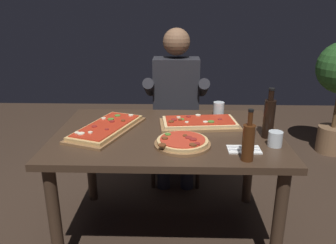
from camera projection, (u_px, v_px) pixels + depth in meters
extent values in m
plane|color=#38281E|center=(168.00, 231.00, 2.34)|extent=(6.40, 6.40, 0.00)
cube|color=#3D2B1E|center=(168.00, 135.00, 2.10)|extent=(1.40, 0.96, 0.04)
cylinder|color=#3D2B1E|center=(55.00, 222.00, 1.86)|extent=(0.07, 0.07, 0.70)
cylinder|color=#3D2B1E|center=(278.00, 225.00, 1.83)|extent=(0.07, 0.07, 0.70)
cylinder|color=#3D2B1E|center=(91.00, 160.00, 2.62)|extent=(0.07, 0.07, 0.70)
cylinder|color=#3D2B1E|center=(249.00, 162.00, 2.59)|extent=(0.07, 0.07, 0.70)
cube|color=olive|center=(199.00, 124.00, 2.21)|extent=(0.54, 0.31, 0.02)
cube|color=#E5C184|center=(199.00, 122.00, 2.20)|extent=(0.50, 0.28, 0.02)
cube|color=#B72D19|center=(199.00, 120.00, 2.20)|extent=(0.46, 0.25, 0.01)
cylinder|color=maroon|center=(174.00, 120.00, 2.18)|extent=(0.04, 0.04, 0.01)
cylinder|color=brown|center=(171.00, 121.00, 2.15)|extent=(0.04, 0.04, 0.01)
cylinder|color=#4C7F2D|center=(182.00, 119.00, 2.20)|extent=(0.04, 0.04, 0.00)
cylinder|color=beige|center=(205.00, 122.00, 2.15)|extent=(0.03, 0.03, 0.01)
cylinder|color=maroon|center=(220.00, 119.00, 2.20)|extent=(0.03, 0.03, 0.00)
cylinder|color=beige|center=(187.00, 122.00, 2.14)|extent=(0.02, 0.02, 0.00)
cylinder|color=maroon|center=(188.00, 117.00, 2.25)|extent=(0.03, 0.03, 0.01)
cylinder|color=brown|center=(180.00, 120.00, 2.18)|extent=(0.03, 0.03, 0.01)
cylinder|color=beige|center=(179.00, 117.00, 2.23)|extent=(0.03, 0.03, 0.01)
cylinder|color=beige|center=(198.00, 115.00, 2.28)|extent=(0.04, 0.04, 0.01)
cylinder|color=#4C7F2D|center=(211.00, 122.00, 2.15)|extent=(0.04, 0.04, 0.01)
cube|color=brown|center=(107.00, 130.00, 2.11)|extent=(0.45, 0.64, 0.02)
cube|color=tan|center=(107.00, 127.00, 2.11)|extent=(0.41, 0.59, 0.02)
cube|color=#B72D19|center=(107.00, 125.00, 2.10)|extent=(0.37, 0.54, 0.01)
cylinder|color=beige|center=(77.00, 133.00, 1.96)|extent=(0.03, 0.03, 0.01)
cylinder|color=beige|center=(81.00, 133.00, 1.95)|extent=(0.04, 0.04, 0.01)
cylinder|color=maroon|center=(94.00, 126.00, 2.07)|extent=(0.03, 0.03, 0.01)
cylinder|color=#4C7F2D|center=(111.00, 119.00, 2.19)|extent=(0.04, 0.04, 0.01)
cylinder|color=beige|center=(104.00, 118.00, 2.21)|extent=(0.03, 0.03, 0.01)
cylinder|color=beige|center=(131.00, 115.00, 2.28)|extent=(0.03, 0.03, 0.01)
cylinder|color=maroon|center=(107.00, 129.00, 2.02)|extent=(0.03, 0.03, 0.00)
cylinder|color=brown|center=(123.00, 121.00, 2.17)|extent=(0.03, 0.03, 0.01)
cylinder|color=maroon|center=(112.00, 121.00, 2.15)|extent=(0.03, 0.03, 0.01)
cylinder|color=#4C7F2D|center=(118.00, 115.00, 2.27)|extent=(0.04, 0.04, 0.00)
cylinder|color=beige|center=(90.00, 132.00, 1.96)|extent=(0.03, 0.03, 0.01)
cylinder|color=brown|center=(182.00, 144.00, 1.89)|extent=(0.32, 0.32, 0.02)
cylinder|color=#DBB270|center=(183.00, 141.00, 1.89)|extent=(0.29, 0.29, 0.02)
cylinder|color=red|center=(183.00, 139.00, 1.88)|extent=(0.26, 0.26, 0.01)
cylinder|color=maroon|center=(189.00, 137.00, 1.89)|extent=(0.04, 0.04, 0.00)
cylinder|color=brown|center=(162.00, 145.00, 1.79)|extent=(0.04, 0.04, 0.01)
cylinder|color=maroon|center=(193.00, 139.00, 1.86)|extent=(0.04, 0.04, 0.01)
cylinder|color=brown|center=(165.00, 138.00, 1.88)|extent=(0.04, 0.04, 0.01)
cylinder|color=brown|center=(193.00, 145.00, 1.79)|extent=(0.04, 0.04, 0.01)
cylinder|color=#4C7F2D|center=(168.00, 134.00, 1.94)|extent=(0.04, 0.04, 0.01)
cylinder|color=brown|center=(185.00, 136.00, 1.92)|extent=(0.03, 0.03, 0.01)
cylinder|color=maroon|center=(197.00, 144.00, 1.80)|extent=(0.03, 0.03, 0.01)
cylinder|color=black|center=(269.00, 119.00, 1.98)|extent=(0.07, 0.07, 0.23)
cylinder|color=black|center=(271.00, 95.00, 1.93)|extent=(0.03, 0.03, 0.06)
cylinder|color=black|center=(272.00, 89.00, 1.92)|extent=(0.03, 0.03, 0.01)
cylinder|color=#47230F|center=(248.00, 143.00, 1.68)|extent=(0.06, 0.06, 0.19)
cylinder|color=#47230F|center=(250.00, 119.00, 1.64)|extent=(0.02, 0.02, 0.07)
cylinder|color=black|center=(251.00, 110.00, 1.63)|extent=(0.03, 0.03, 0.01)
cylinder|color=silver|center=(275.00, 139.00, 1.87)|extent=(0.08, 0.08, 0.09)
cylinder|color=#5B3814|center=(275.00, 144.00, 1.88)|extent=(0.07, 0.07, 0.03)
cylinder|color=silver|center=(219.00, 109.00, 2.40)|extent=(0.08, 0.08, 0.10)
cylinder|color=#5B3814|center=(218.00, 113.00, 2.41)|extent=(0.06, 0.06, 0.05)
cube|color=white|center=(244.00, 150.00, 1.83)|extent=(0.18, 0.11, 0.01)
cube|color=silver|center=(245.00, 150.00, 1.81)|extent=(0.17, 0.01, 0.00)
cube|color=silver|center=(243.00, 147.00, 1.85)|extent=(0.17, 0.01, 0.00)
cube|color=black|center=(176.00, 134.00, 2.93)|extent=(0.44, 0.44, 0.04)
cube|color=black|center=(176.00, 102.00, 3.05)|extent=(0.40, 0.04, 0.42)
cylinder|color=black|center=(153.00, 166.00, 2.83)|extent=(0.04, 0.04, 0.41)
cylinder|color=black|center=(198.00, 167.00, 2.82)|extent=(0.04, 0.04, 0.41)
cylinder|color=black|center=(156.00, 148.00, 3.19)|extent=(0.04, 0.04, 0.41)
cylinder|color=black|center=(196.00, 149.00, 3.18)|extent=(0.04, 0.04, 0.41)
cylinder|color=#23232D|center=(164.00, 164.00, 2.83)|extent=(0.11, 0.11, 0.45)
cylinder|color=#23232D|center=(187.00, 164.00, 2.83)|extent=(0.11, 0.11, 0.45)
cube|color=#23232D|center=(176.00, 129.00, 2.81)|extent=(0.34, 0.40, 0.12)
cube|color=#232328|center=(176.00, 89.00, 2.80)|extent=(0.38, 0.22, 0.52)
sphere|color=brown|center=(177.00, 42.00, 2.68)|extent=(0.22, 0.22, 0.22)
cylinder|color=#232328|center=(150.00, 87.00, 2.75)|extent=(0.09, 0.31, 0.21)
cylinder|color=#232328|center=(203.00, 88.00, 2.74)|extent=(0.09, 0.31, 0.21)
cylinder|color=#846042|center=(331.00, 139.00, 3.57)|extent=(0.30, 0.30, 0.28)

